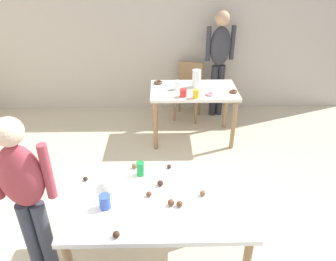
{
  "coord_description": "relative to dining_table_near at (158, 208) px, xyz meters",
  "views": [
    {
      "loc": [
        0.04,
        -1.86,
        2.39
      ],
      "look_at": [
        0.1,
        0.75,
        0.9
      ],
      "focal_mm": 34.04,
      "sensor_mm": 36.0,
      "label": 1
    }
  ],
  "objects": [
    {
      "name": "fork_near",
      "position": [
        0.17,
        0.05,
        0.09
      ],
      "size": [
        0.17,
        0.02,
        0.01
      ],
      "primitive_type": "cube",
      "color": "silver",
      "rests_on": "dining_table_near"
    },
    {
      "name": "cup_far_0",
      "position": [
        0.46,
        1.87,
        0.14
      ],
      "size": [
        0.08,
        0.08,
        0.11
      ],
      "primitive_type": "cylinder",
      "color": "yellow",
      "rests_on": "dining_table_far"
    },
    {
      "name": "person_girl_near",
      "position": [
        -0.96,
        -0.03,
        0.21
      ],
      "size": [
        0.45,
        0.2,
        1.47
      ],
      "color": "#383D4C",
      "rests_on": "ground_plane"
    },
    {
      "name": "person_adult_far",
      "position": [
        0.92,
        2.9,
        0.34
      ],
      "size": [
        0.46,
        0.26,
        1.65
      ],
      "color": "#28282D",
      "rests_on": "ground_plane"
    },
    {
      "name": "cake_ball_0",
      "position": [
        -0.59,
        0.23,
        0.11
      ],
      "size": [
        0.04,
        0.04,
        0.04
      ],
      "primitive_type": "sphere",
      "color": "#3D2319",
      "rests_on": "dining_table_near"
    },
    {
      "name": "cake_ball_8",
      "position": [
        0.16,
        -0.08,
        0.11
      ],
      "size": [
        0.05,
        0.05,
        0.05
      ],
      "primitive_type": "sphere",
      "color": "brown",
      "rests_on": "dining_table_near"
    },
    {
      "name": "mixing_bowl",
      "position": [
        -0.35,
        0.14,
        0.12
      ],
      "size": [
        0.18,
        0.18,
        0.07
      ],
      "primitive_type": "cylinder",
      "color": "white",
      "rests_on": "dining_table_near"
    },
    {
      "name": "wall_back",
      "position": [
        -0.01,
        3.23,
        0.64
      ],
      "size": [
        6.4,
        0.1,
        2.6
      ],
      "primitive_type": "cube",
      "color": "#BCB2A3",
      "rests_on": "ground_plane"
    },
    {
      "name": "cake_ball_1",
      "position": [
        0.09,
        0.38,
        0.11
      ],
      "size": [
        0.04,
        0.04,
        0.04
      ],
      "primitive_type": "sphere",
      "color": "#3D2319",
      "rests_on": "dining_table_near"
    },
    {
      "name": "chair_far_table",
      "position": [
        0.46,
        2.86,
        -0.16
      ],
      "size": [
        0.5,
        0.5,
        0.87
      ],
      "color": "olive",
      "rests_on": "ground_plane"
    },
    {
      "name": "cake_ball_2",
      "position": [
        0.09,
        -0.07,
        0.11
      ],
      "size": [
        0.05,
        0.05,
        0.05
      ],
      "primitive_type": "sphere",
      "color": "brown",
      "rests_on": "dining_table_near"
    },
    {
      "name": "cup_far_1",
      "position": [
        0.25,
        2.15,
        0.15
      ],
      "size": [
        0.09,
        0.09,
        0.12
      ],
      "primitive_type": "cylinder",
      "color": "white",
      "rests_on": "dining_table_far"
    },
    {
      "name": "cake_ball_4",
      "position": [
        0.34,
        0.03,
        0.11
      ],
      "size": [
        0.05,
        0.05,
        0.05
      ],
      "primitive_type": "sphere",
      "color": "brown",
      "rests_on": "dining_table_near"
    },
    {
      "name": "cake_ball_3",
      "position": [
        -0.07,
        0.03,
        0.11
      ],
      "size": [
        0.04,
        0.04,
        0.04
      ],
      "primitive_type": "sphere",
      "color": "brown",
      "rests_on": "dining_table_near"
    },
    {
      "name": "cake_ball_6",
      "position": [
        -0.21,
        0.39,
        0.11
      ],
      "size": [
        0.05,
        0.05,
        0.05
      ],
      "primitive_type": "sphere",
      "color": "brown",
      "rests_on": "dining_table_near"
    },
    {
      "name": "pitcher_far",
      "position": [
        0.51,
        2.24,
        0.21
      ],
      "size": [
        0.12,
        0.12,
        0.24
      ],
      "primitive_type": "cylinder",
      "color": "white",
      "rests_on": "dining_table_far"
    },
    {
      "name": "soda_can",
      "position": [
        -0.15,
        0.3,
        0.15
      ],
      "size": [
        0.07,
        0.07,
        0.12
      ],
      "primitive_type": "cylinder",
      "color": "#198438",
      "rests_on": "dining_table_near"
    },
    {
      "name": "ground_plane",
      "position": [
        -0.01,
        0.03,
        -0.66
      ],
      "size": [
        6.4,
        6.4,
        0.0
      ],
      "primitive_type": "plane",
      "color": "beige"
    },
    {
      "name": "cup_far_2",
      "position": [
        0.31,
        1.91,
        0.14
      ],
      "size": [
        0.09,
        0.09,
        0.1
      ],
      "primitive_type": "cylinder",
      "color": "red",
      "rests_on": "dining_table_far"
    },
    {
      "name": "cake_ball_7",
      "position": [
        -0.27,
        -0.36,
        0.11
      ],
      "size": [
        0.05,
        0.05,
        0.05
      ],
      "primitive_type": "sphere",
      "color": "#3D2319",
      "rests_on": "dining_table_near"
    },
    {
      "name": "dining_table_near",
      "position": [
        0.0,
        0.0,
        0.0
      ],
      "size": [
        1.36,
        0.84,
        0.75
      ],
      "color": "white",
      "rests_on": "ground_plane"
    },
    {
      "name": "cake_ball_5",
      "position": [
        0.02,
        0.16,
        0.11
      ],
      "size": [
        0.05,
        0.05,
        0.05
      ],
      "primitive_type": "sphere",
      "color": "#3D2319",
      "rests_on": "dining_table_near"
    },
    {
      "name": "donut_far_0",
      "position": [
        0.66,
        1.95,
        0.1
      ],
      "size": [
        0.11,
        0.11,
        0.03
      ],
      "primitive_type": "torus",
      "color": "pink",
      "rests_on": "dining_table_far"
    },
    {
      "name": "dining_table_far",
      "position": [
        0.47,
        2.15,
        -0.02
      ],
      "size": [
        1.16,
        0.71,
        0.75
      ],
      "color": "silver",
      "rests_on": "ground_plane"
    },
    {
      "name": "cup_near_0",
      "position": [
        -0.38,
        -0.08,
        0.14
      ],
      "size": [
        0.08,
        0.08,
        0.11
      ],
      "primitive_type": "cylinder",
      "color": "#3351B2",
      "rests_on": "dining_table_near"
    },
    {
      "name": "donut_far_1",
      "position": [
        -0.01,
        2.37,
        0.11
      ],
      "size": [
        0.12,
        0.12,
        0.04
      ],
      "primitive_type": "torus",
      "color": "brown",
      "rests_on": "dining_table_far"
    },
    {
      "name": "donut_far_2",
      "position": [
        0.98,
        2.03,
        0.1
      ],
      "size": [
        0.1,
        0.1,
        0.03
      ],
      "primitive_type": "torus",
      "color": "brown",
      "rests_on": "dining_table_far"
    }
  ]
}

